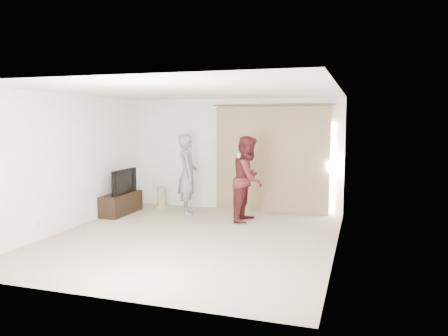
{
  "coord_description": "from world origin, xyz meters",
  "views": [
    {
      "loc": [
        2.87,
        -7.05,
        2.1
      ],
      "look_at": [
        0.24,
        1.2,
        1.15
      ],
      "focal_mm": 35.0,
      "sensor_mm": 36.0,
      "label": 1
    }
  ],
  "objects_px": {
    "person_man": "(187,174)",
    "person_woman": "(248,179)",
    "tv_console": "(121,204)",
    "tv": "(121,181)"
  },
  "relations": [
    {
      "from": "person_man",
      "to": "person_woman",
      "type": "height_order",
      "value": "person_man"
    },
    {
      "from": "tv",
      "to": "person_man",
      "type": "height_order",
      "value": "person_man"
    },
    {
      "from": "person_man",
      "to": "person_woman",
      "type": "xyz_separation_m",
      "value": [
        1.48,
        -0.28,
        -0.01
      ]
    },
    {
      "from": "tv_console",
      "to": "person_woman",
      "type": "height_order",
      "value": "person_woman"
    },
    {
      "from": "tv",
      "to": "person_woman",
      "type": "relative_size",
      "value": 0.54
    },
    {
      "from": "person_woman",
      "to": "tv",
      "type": "bearing_deg",
      "value": -176.25
    },
    {
      "from": "tv_console",
      "to": "tv",
      "type": "xyz_separation_m",
      "value": [
        0.0,
        0.0,
        0.51
      ]
    },
    {
      "from": "tv_console",
      "to": "person_man",
      "type": "height_order",
      "value": "person_man"
    },
    {
      "from": "person_man",
      "to": "tv",
      "type": "bearing_deg",
      "value": -161.57
    },
    {
      "from": "person_woman",
      "to": "tv_console",
      "type": "bearing_deg",
      "value": -176.25
    }
  ]
}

